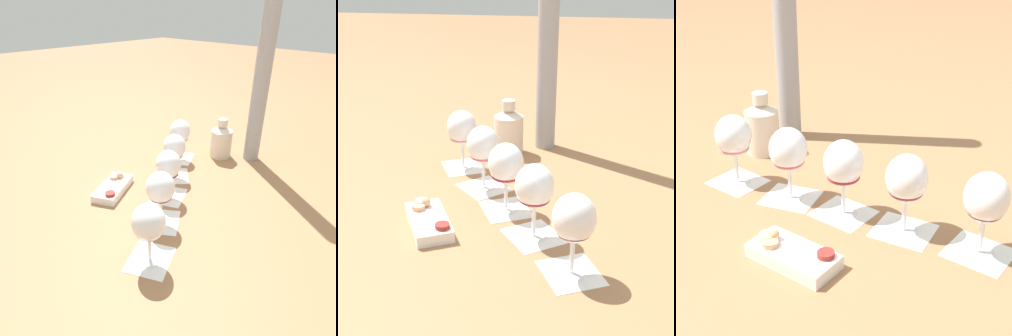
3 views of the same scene
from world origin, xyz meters
TOP-DOWN VIEW (x-y plane):
  - ground_plane at (0.00, 0.00)m, footprint 8.00×8.00m
  - tasting_card_0 at (-0.17, 0.24)m, footprint 0.15×0.16m
  - tasting_card_1 at (-0.08, 0.12)m, footprint 0.16×0.16m
  - tasting_card_2 at (-0.00, -0.00)m, footprint 0.15×0.16m
  - tasting_card_3 at (0.08, -0.12)m, footprint 0.16×0.16m
  - tasting_card_4 at (0.17, -0.25)m, footprint 0.15×0.16m
  - wine_glass_0 at (-0.17, 0.24)m, footprint 0.09×0.09m
  - wine_glass_1 at (-0.08, 0.12)m, footprint 0.09×0.09m
  - wine_glass_2 at (-0.00, -0.00)m, footprint 0.09×0.09m
  - wine_glass_3 at (0.08, -0.12)m, footprint 0.09×0.09m
  - wine_glass_4 at (0.17, -0.25)m, footprint 0.09×0.09m
  - ceramic_vase at (-0.05, 0.39)m, footprint 0.09×0.09m
  - snack_dish at (-0.16, -0.11)m, footprint 0.16×0.19m
  - umbrella_pole at (0.05, 0.46)m, footprint 0.06×0.06m

SIDE VIEW (x-z plane):
  - ground_plane at x=0.00m, z-range 0.00..0.00m
  - tasting_card_0 at x=-0.17m, z-range 0.00..0.00m
  - tasting_card_1 at x=-0.08m, z-range 0.00..0.00m
  - tasting_card_2 at x=0.00m, z-range 0.00..0.00m
  - tasting_card_3 at x=0.08m, z-range 0.00..0.00m
  - tasting_card_4 at x=0.17m, z-range 0.00..0.00m
  - snack_dish at x=-0.16m, z-range -0.01..0.04m
  - ceramic_vase at x=-0.05m, z-range -0.01..0.16m
  - wine_glass_4 at x=0.17m, z-range 0.03..0.20m
  - wine_glass_3 at x=0.08m, z-range 0.03..0.20m
  - wine_glass_1 at x=-0.08m, z-range 0.03..0.20m
  - wine_glass_0 at x=-0.17m, z-range 0.03..0.20m
  - wine_glass_2 at x=0.00m, z-range 0.03..0.20m
  - umbrella_pole at x=0.05m, z-range 0.00..0.85m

